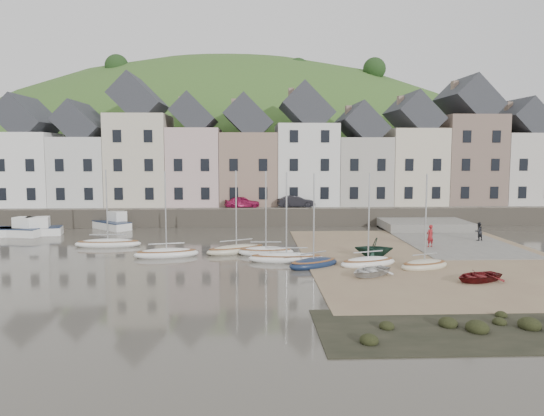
{
  "coord_description": "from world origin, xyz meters",
  "views": [
    {
      "loc": [
        -1.8,
        -36.57,
        7.48
      ],
      "look_at": [
        0.0,
        6.0,
        3.0
      ],
      "focal_mm": 35.4,
      "sensor_mm": 36.0,
      "label": 1
    }
  ],
  "objects_px": {
    "rowboat_white": "(370,271)",
    "rowboat_green": "(374,247)",
    "person_red": "(430,236)",
    "car_right": "(296,202)",
    "car_left": "(242,202)",
    "rowboat_red": "(478,276)",
    "person_dark": "(479,231)",
    "sailboat_0": "(108,243)"
  },
  "relations": [
    {
      "from": "sailboat_0",
      "to": "rowboat_white",
      "type": "relative_size",
      "value": 2.16
    },
    {
      "from": "rowboat_red",
      "to": "person_dark",
      "type": "relative_size",
      "value": 1.97
    },
    {
      "from": "sailboat_0",
      "to": "person_dark",
      "type": "xyz_separation_m",
      "value": [
        30.3,
        0.87,
        0.62
      ]
    },
    {
      "from": "rowboat_green",
      "to": "car_left",
      "type": "bearing_deg",
      "value": -146.1
    },
    {
      "from": "rowboat_green",
      "to": "person_dark",
      "type": "distance_m",
      "value": 12.15
    },
    {
      "from": "rowboat_white",
      "to": "rowboat_green",
      "type": "xyz_separation_m",
      "value": [
        1.54,
        5.59,
        0.39
      ]
    },
    {
      "from": "rowboat_green",
      "to": "person_red",
      "type": "height_order",
      "value": "person_red"
    },
    {
      "from": "sailboat_0",
      "to": "person_dark",
      "type": "bearing_deg",
      "value": 1.65
    },
    {
      "from": "person_dark",
      "to": "car_right",
      "type": "xyz_separation_m",
      "value": [
        -14.15,
        12.72,
        1.36
      ]
    },
    {
      "from": "sailboat_0",
      "to": "rowboat_red",
      "type": "bearing_deg",
      "value": -27.78
    },
    {
      "from": "rowboat_red",
      "to": "person_dark",
      "type": "distance_m",
      "value": 14.95
    },
    {
      "from": "rowboat_red",
      "to": "rowboat_white",
      "type": "bearing_deg",
      "value": -128.94
    },
    {
      "from": "person_red",
      "to": "car_right",
      "type": "height_order",
      "value": "car_right"
    },
    {
      "from": "rowboat_red",
      "to": "car_right",
      "type": "bearing_deg",
      "value": 174.23
    },
    {
      "from": "rowboat_green",
      "to": "car_right",
      "type": "relative_size",
      "value": 0.68
    },
    {
      "from": "car_right",
      "to": "person_red",
      "type": "bearing_deg",
      "value": -156.3
    },
    {
      "from": "person_red",
      "to": "car_right",
      "type": "relative_size",
      "value": 0.45
    },
    {
      "from": "car_left",
      "to": "car_right",
      "type": "bearing_deg",
      "value": -101.68
    },
    {
      "from": "rowboat_green",
      "to": "person_dark",
      "type": "bearing_deg",
      "value": 129.43
    },
    {
      "from": "sailboat_0",
      "to": "person_red",
      "type": "relative_size",
      "value": 3.64
    },
    {
      "from": "rowboat_red",
      "to": "car_left",
      "type": "bearing_deg",
      "value": -175.31
    },
    {
      "from": "sailboat_0",
      "to": "rowboat_red",
      "type": "relative_size",
      "value": 2.12
    },
    {
      "from": "sailboat_0",
      "to": "person_red",
      "type": "height_order",
      "value": "sailboat_0"
    },
    {
      "from": "rowboat_white",
      "to": "person_red",
      "type": "xyz_separation_m",
      "value": [
        6.79,
        9.18,
        0.62
      ]
    },
    {
      "from": "rowboat_red",
      "to": "car_left",
      "type": "xyz_separation_m",
      "value": [
        -13.86,
        26.41,
        1.85
      ]
    },
    {
      "from": "rowboat_green",
      "to": "car_left",
      "type": "height_order",
      "value": "car_left"
    },
    {
      "from": "rowboat_white",
      "to": "car_right",
      "type": "bearing_deg",
      "value": 147.96
    },
    {
      "from": "person_red",
      "to": "person_dark",
      "type": "height_order",
      "value": "person_red"
    },
    {
      "from": "sailboat_0",
      "to": "car_left",
      "type": "bearing_deg",
      "value": 52.36
    },
    {
      "from": "sailboat_0",
      "to": "rowboat_red",
      "type": "height_order",
      "value": "sailboat_0"
    },
    {
      "from": "car_left",
      "to": "car_right",
      "type": "xyz_separation_m",
      "value": [
        5.67,
        0.0,
        0.02
      ]
    },
    {
      "from": "person_red",
      "to": "rowboat_red",
      "type": "bearing_deg",
      "value": 59.56
    },
    {
      "from": "rowboat_green",
      "to": "person_red",
      "type": "xyz_separation_m",
      "value": [
        5.25,
        3.6,
        0.23
      ]
    },
    {
      "from": "rowboat_red",
      "to": "person_red",
      "type": "xyz_separation_m",
      "value": [
        0.91,
        10.87,
        0.62
      ]
    },
    {
      "from": "rowboat_red",
      "to": "person_dark",
      "type": "bearing_deg",
      "value": 133.47
    },
    {
      "from": "rowboat_red",
      "to": "rowboat_green",
      "type": "bearing_deg",
      "value": -172.12
    },
    {
      "from": "rowboat_white",
      "to": "rowboat_red",
      "type": "xyz_separation_m",
      "value": [
        5.89,
        -1.68,
        0.01
      ]
    },
    {
      "from": "rowboat_green",
      "to": "person_red",
      "type": "distance_m",
      "value": 6.37
    },
    {
      "from": "sailboat_0",
      "to": "car_left",
      "type": "distance_m",
      "value": 17.27
    },
    {
      "from": "car_left",
      "to": "rowboat_red",
      "type": "bearing_deg",
      "value": -164.0
    },
    {
      "from": "sailboat_0",
      "to": "car_left",
      "type": "height_order",
      "value": "sailboat_0"
    },
    {
      "from": "person_dark",
      "to": "car_left",
      "type": "distance_m",
      "value": 23.59
    }
  ]
}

